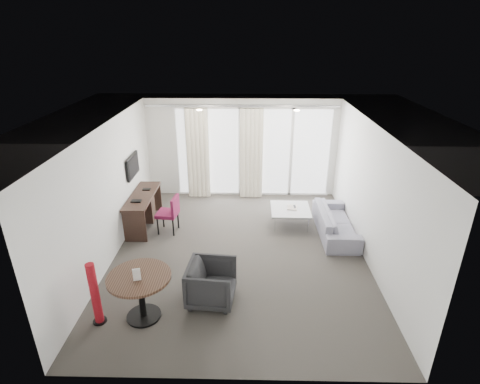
{
  "coord_description": "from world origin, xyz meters",
  "views": [
    {
      "loc": [
        0.15,
        -6.49,
        4.21
      ],
      "look_at": [
        0.0,
        0.6,
        1.1
      ],
      "focal_mm": 28.0,
      "sensor_mm": 36.0,
      "label": 1
    }
  ],
  "objects_px": {
    "rattan_chair_b": "(303,157)",
    "red_lamp": "(95,294)",
    "sofa": "(335,222)",
    "coffee_table": "(290,216)",
    "tub_armchair": "(212,283)",
    "desk": "(144,210)",
    "rattan_chair_a": "(280,158)",
    "round_table": "(141,297)",
    "desk_chair": "(167,214)"
  },
  "relations": [
    {
      "from": "rattan_chair_b",
      "to": "desk",
      "type": "bearing_deg",
      "value": -138.28
    },
    {
      "from": "coffee_table",
      "to": "sofa",
      "type": "height_order",
      "value": "sofa"
    },
    {
      "from": "tub_armchair",
      "to": "rattan_chair_b",
      "type": "relative_size",
      "value": 0.85
    },
    {
      "from": "desk",
      "to": "red_lamp",
      "type": "relative_size",
      "value": 1.51
    },
    {
      "from": "round_table",
      "to": "red_lamp",
      "type": "bearing_deg",
      "value": -169.17
    },
    {
      "from": "desk_chair",
      "to": "round_table",
      "type": "relative_size",
      "value": 0.89
    },
    {
      "from": "tub_armchair",
      "to": "rattan_chair_b",
      "type": "xyz_separation_m",
      "value": [
        2.34,
        6.32,
        0.1
      ]
    },
    {
      "from": "rattan_chair_b",
      "to": "sofa",
      "type": "bearing_deg",
      "value": -87.25
    },
    {
      "from": "desk_chair",
      "to": "rattan_chair_a",
      "type": "bearing_deg",
      "value": 62.13
    },
    {
      "from": "round_table",
      "to": "sofa",
      "type": "relative_size",
      "value": 0.52
    },
    {
      "from": "sofa",
      "to": "rattan_chair_b",
      "type": "relative_size",
      "value": 2.05
    },
    {
      "from": "rattan_chair_b",
      "to": "round_table",
      "type": "bearing_deg",
      "value": -116.82
    },
    {
      "from": "rattan_chair_b",
      "to": "tub_armchair",
      "type": "bearing_deg",
      "value": -110.39
    },
    {
      "from": "round_table",
      "to": "sofa",
      "type": "xyz_separation_m",
      "value": [
        3.59,
        2.73,
        -0.11
      ]
    },
    {
      "from": "round_table",
      "to": "tub_armchair",
      "type": "height_order",
      "value": "round_table"
    },
    {
      "from": "round_table",
      "to": "rattan_chair_a",
      "type": "bearing_deg",
      "value": 68.29
    },
    {
      "from": "desk_chair",
      "to": "coffee_table",
      "type": "relative_size",
      "value": 0.97
    },
    {
      "from": "tub_armchair",
      "to": "rattan_chair_a",
      "type": "bearing_deg",
      "value": -8.83
    },
    {
      "from": "rattan_chair_b",
      "to": "red_lamp",
      "type": "bearing_deg",
      "value": -120.65
    },
    {
      "from": "red_lamp",
      "to": "tub_armchair",
      "type": "relative_size",
      "value": 1.37
    },
    {
      "from": "desk_chair",
      "to": "red_lamp",
      "type": "distance_m",
      "value": 2.91
    },
    {
      "from": "sofa",
      "to": "rattan_chair_a",
      "type": "relative_size",
      "value": 2.07
    },
    {
      "from": "desk",
      "to": "coffee_table",
      "type": "relative_size",
      "value": 1.81
    },
    {
      "from": "desk_chair",
      "to": "red_lamp",
      "type": "bearing_deg",
      "value": -92.72
    },
    {
      "from": "tub_armchair",
      "to": "rattan_chair_b",
      "type": "height_order",
      "value": "rattan_chair_b"
    },
    {
      "from": "round_table",
      "to": "tub_armchair",
      "type": "bearing_deg",
      "value": 21.19
    },
    {
      "from": "coffee_table",
      "to": "rattan_chair_b",
      "type": "relative_size",
      "value": 0.97
    },
    {
      "from": "sofa",
      "to": "desk",
      "type": "bearing_deg",
      "value": 86.11
    },
    {
      "from": "sofa",
      "to": "rattan_chair_a",
      "type": "bearing_deg",
      "value": 13.48
    },
    {
      "from": "red_lamp",
      "to": "rattan_chair_a",
      "type": "height_order",
      "value": "red_lamp"
    },
    {
      "from": "red_lamp",
      "to": "rattan_chair_b",
      "type": "distance_m",
      "value": 7.96
    },
    {
      "from": "red_lamp",
      "to": "rattan_chair_a",
      "type": "distance_m",
      "value": 7.55
    },
    {
      "from": "coffee_table",
      "to": "rattan_chair_a",
      "type": "bearing_deg",
      "value": 89.66
    },
    {
      "from": "round_table",
      "to": "rattan_chair_b",
      "type": "xyz_separation_m",
      "value": [
        3.4,
        6.73,
        0.07
      ]
    },
    {
      "from": "coffee_table",
      "to": "rattan_chair_a",
      "type": "distance_m",
      "value": 3.54
    },
    {
      "from": "desk",
      "to": "desk_chair",
      "type": "height_order",
      "value": "desk_chair"
    },
    {
      "from": "rattan_chair_a",
      "to": "rattan_chair_b",
      "type": "height_order",
      "value": "rattan_chair_b"
    },
    {
      "from": "sofa",
      "to": "tub_armchair",
      "type": "bearing_deg",
      "value": 132.47
    },
    {
      "from": "round_table",
      "to": "sofa",
      "type": "bearing_deg",
      "value": 37.26
    },
    {
      "from": "desk_chair",
      "to": "sofa",
      "type": "distance_m",
      "value": 3.73
    },
    {
      "from": "coffee_table",
      "to": "sofa",
      "type": "distance_m",
      "value": 1.04
    },
    {
      "from": "coffee_table",
      "to": "rattan_chair_b",
      "type": "distance_m",
      "value": 3.69
    },
    {
      "from": "desk",
      "to": "tub_armchair",
      "type": "xyz_separation_m",
      "value": [
        1.8,
        -2.62,
        -0.02
      ]
    },
    {
      "from": "tub_armchair",
      "to": "rattan_chair_a",
      "type": "relative_size",
      "value": 0.86
    },
    {
      "from": "tub_armchair",
      "to": "rattan_chair_b",
      "type": "distance_m",
      "value": 6.74
    },
    {
      "from": "red_lamp",
      "to": "desk_chair",
      "type": "bearing_deg",
      "value": 79.72
    },
    {
      "from": "desk_chair",
      "to": "round_table",
      "type": "bearing_deg",
      "value": -79.49
    },
    {
      "from": "coffee_table",
      "to": "rattan_chair_b",
      "type": "xyz_separation_m",
      "value": [
        0.77,
        3.6,
        0.26
      ]
    },
    {
      "from": "round_table",
      "to": "red_lamp",
      "type": "height_order",
      "value": "red_lamp"
    },
    {
      "from": "red_lamp",
      "to": "desk",
      "type": "bearing_deg",
      "value": 91.64
    }
  ]
}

